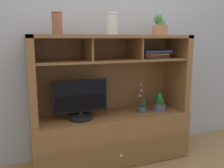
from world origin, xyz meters
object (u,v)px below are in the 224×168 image
potted_orchid (142,107)px  ceramic_vase (57,23)px  magazine_stack_left (153,54)px  accent_vase (112,24)px  media_console (112,122)px  tv_monitor (80,102)px  potted_succulent (160,27)px  potted_fern (159,103)px

potted_orchid → ceramic_vase: ceramic_vase is taller
magazine_stack_left → accent_vase: bearing=-176.4°
media_console → magazine_stack_left: 0.80m
potted_orchid → accent_vase: (-0.32, 0.01, 0.82)m
tv_monitor → potted_succulent: potted_succulent is taller
potted_succulent → potted_orchid: bearing=-179.8°
media_console → potted_fern: size_ratio=7.99×
magazine_stack_left → potted_succulent: potted_succulent is taller
media_console → accent_vase: (0.00, -0.01, 0.95)m
potted_fern → accent_vase: (-0.50, 0.04, 0.78)m
media_console → accent_vase: bearing=-90.0°
accent_vase → potted_fern: bearing=-4.6°
media_console → tv_monitor: size_ratio=3.03×
potted_succulent → accent_vase: bearing=178.4°
potted_fern → ceramic_vase: (-1.00, 0.05, 0.78)m
ceramic_vase → magazine_stack_left: bearing=1.1°
potted_orchid → potted_succulent: potted_succulent is taller
ceramic_vase → accent_vase: (0.49, -0.01, 0.00)m
potted_orchid → potted_fern: (0.19, -0.03, 0.04)m
potted_orchid → magazine_stack_left: magazine_stack_left is taller
media_console → ceramic_vase: size_ratio=8.00×
media_console → potted_fern: bearing=-5.7°
potted_orchid → magazine_stack_left: (0.14, 0.04, 0.54)m
magazine_stack_left → tv_monitor: bearing=-175.4°
media_console → potted_orchid: size_ratio=5.31×
media_console → potted_succulent: potted_succulent is taller
tv_monitor → magazine_stack_left: 0.88m
accent_vase → tv_monitor: bearing=-173.9°
magazine_stack_left → accent_vase: accent_vase is taller
tv_monitor → potted_orchid: bearing=1.8°
potted_orchid → magazine_stack_left: bearing=17.5°
media_console → potted_fern: 0.53m
potted_orchid → accent_vase: accent_vase is taller
potted_fern → potted_succulent: 0.76m
media_console → potted_orchid: media_console is taller
media_console → tv_monitor: media_console is taller
media_console → ceramic_vase: ceramic_vase is taller
media_console → accent_vase: accent_vase is taller
potted_orchid → potted_succulent: bearing=0.2°
magazine_stack_left → potted_fern: bearing=-54.0°
ceramic_vase → accent_vase: 0.49m
potted_fern → potted_succulent: size_ratio=0.90×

